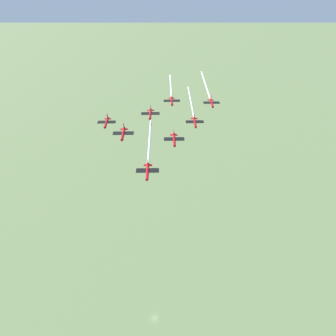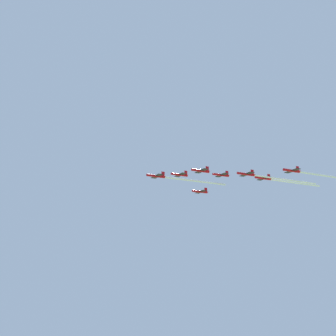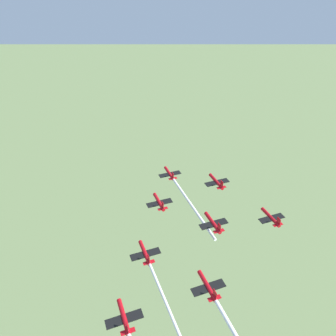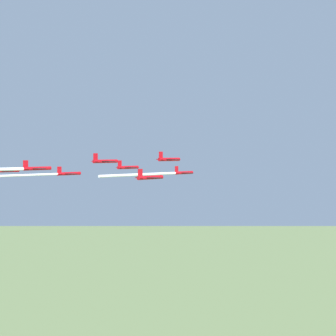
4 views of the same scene
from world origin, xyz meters
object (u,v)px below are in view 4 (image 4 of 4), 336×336
(jet_5, at_px, (149,177))
(jet_3, at_px, (68,174))
(jet_0, at_px, (183,173))
(jet_4, at_px, (104,161))
(jet_2, at_px, (168,159))
(jet_6, at_px, (5,171))
(jet_1, at_px, (127,167))
(jet_7, at_px, (36,168))

(jet_5, bearing_deg, jet_3, 180.00)
(jet_0, xyz_separation_m, jet_4, (32.03, -10.65, 4.41))
(jet_3, bearing_deg, jet_5, -0.00)
(jet_2, relative_size, jet_6, 1.00)
(jet_4, height_order, jet_6, jet_4)
(jet_1, relative_size, jet_3, 1.00)
(jet_4, distance_m, jet_5, 20.27)
(jet_3, distance_m, jet_5, 39.72)
(jet_1, height_order, jet_5, jet_1)
(jet_1, xyz_separation_m, jet_6, (25.77, -29.49, -0.75))
(jet_2, height_order, jet_4, jet_2)
(jet_0, bearing_deg, jet_4, -90.00)
(jet_0, bearing_deg, jet_1, -120.47)
(jet_5, bearing_deg, jet_2, 120.47)
(jet_6, xyz_separation_m, jet_7, (6.27, 18.84, 1.17))
(jet_0, height_order, jet_5, jet_5)
(jet_6, bearing_deg, jet_7, -0.00)
(jet_1, height_order, jet_4, jet_4)
(jet_5, bearing_deg, jet_1, 150.46)
(jet_0, xyz_separation_m, jet_7, (44.92, -25.40, 2.43))
(jet_0, height_order, jet_3, jet_3)
(jet_1, distance_m, jet_3, 19.67)
(jet_3, distance_m, jet_4, 20.32)
(jet_6, bearing_deg, jet_3, 59.53)
(jet_2, bearing_deg, jet_1, 180.00)
(jet_6, distance_m, jet_7, 19.89)
(jet_7, bearing_deg, jet_5, 29.54)
(jet_5, distance_m, jet_6, 52.44)
(jet_3, bearing_deg, jet_0, 59.53)
(jet_0, distance_m, jet_3, 39.17)
(jet_1, relative_size, jet_2, 1.00)
(jet_1, relative_size, jet_6, 1.00)
(jet_5, height_order, jet_6, jet_6)
(jet_4, bearing_deg, jet_6, -150.46)
(jet_6, height_order, jet_7, jet_7)
(jet_4, bearing_deg, jet_3, -180.00)
(jet_1, bearing_deg, jet_3, -120.47)
(jet_4, relative_size, jet_6, 1.00)
(jet_3, relative_size, jet_5, 1.00)
(jet_0, height_order, jet_7, jet_7)
(jet_4, relative_size, jet_5, 1.00)
(jet_3, height_order, jet_6, jet_6)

